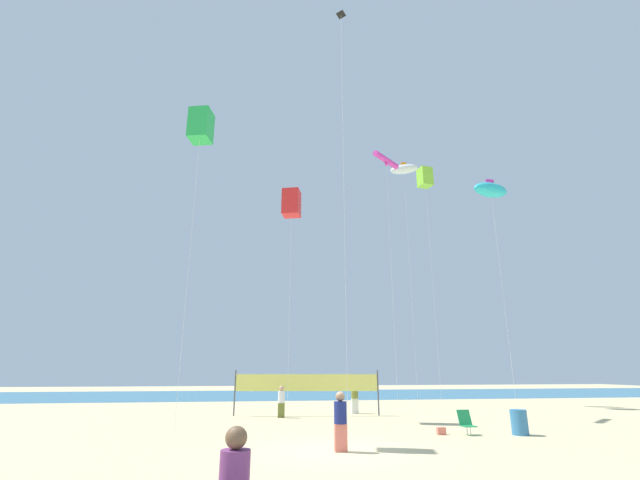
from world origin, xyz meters
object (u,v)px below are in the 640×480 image
(beach_handbag, at_px, (441,431))
(kite_magenta_tube, at_px, (386,161))
(volleyball_net, at_px, (307,384))
(kite_red_box, at_px, (291,203))
(folding_beach_chair, at_px, (466,422))
(beachgoer_olive_shirt, at_px, (355,396))
(kite_black_diamond, at_px, (341,39))
(beachgoer_navy_shirt, at_px, (340,419))
(kite_white_inflatable, at_px, (404,169))
(kite_lime_box, at_px, (425,178))
(beachgoer_white_shirt, at_px, (281,400))
(kite_green_box, at_px, (201,126))
(kite_cyan_inflatable, at_px, (491,190))
(trash_barrel, at_px, (519,422))

(beach_handbag, relative_size, kite_magenta_tube, 0.02)
(kite_magenta_tube, bearing_deg, volleyball_net, 171.31)
(kite_red_box, bearing_deg, folding_beach_chair, -45.03)
(beachgoer_olive_shirt, xyz_separation_m, kite_black_diamond, (-2.32, -8.79, 17.21))
(beachgoer_navy_shirt, height_order, kite_magenta_tube, kite_magenta_tube)
(kite_white_inflatable, bearing_deg, kite_black_diamond, -119.03)
(volleyball_net, bearing_deg, kite_lime_box, 28.63)
(beachgoer_white_shirt, height_order, folding_beach_chair, beachgoer_white_shirt)
(beachgoer_white_shirt, relative_size, kite_green_box, 0.12)
(kite_cyan_inflatable, bearing_deg, kite_lime_box, 96.24)
(kite_red_box, bearing_deg, beachgoer_olive_shirt, 33.01)
(beachgoer_olive_shirt, relative_size, kite_red_box, 0.14)
(kite_lime_box, bearing_deg, kite_black_diamond, -125.56)
(volleyball_net, height_order, kite_green_box, kite_green_box)
(kite_red_box, bearing_deg, kite_black_diamond, -73.44)
(beachgoer_white_shirt, bearing_deg, beach_handbag, -163.96)
(kite_black_diamond, xyz_separation_m, kite_red_box, (-1.82, 6.11, -6.47))
(beachgoer_navy_shirt, height_order, beach_handbag, beachgoer_navy_shirt)
(beachgoer_olive_shirt, bearing_deg, beach_handbag, -98.77)
(kite_black_diamond, bearing_deg, kite_green_box, -178.96)
(beachgoer_olive_shirt, xyz_separation_m, kite_lime_box, (7.34, 4.72, 16.51))
(kite_black_diamond, relative_size, kite_red_box, 1.59)
(kite_red_box, bearing_deg, beachgoer_navy_shirt, -84.59)
(kite_cyan_inflatable, bearing_deg, beachgoer_navy_shirt, -142.08)
(beachgoer_white_shirt, height_order, kite_lime_box, kite_lime_box)
(beachgoer_white_shirt, relative_size, kite_magenta_tube, 0.10)
(volleyball_net, relative_size, kite_black_diamond, 0.40)
(beachgoer_olive_shirt, height_order, volleyball_net, volleyball_net)
(beach_handbag, height_order, kite_lime_box, kite_lime_box)
(beachgoer_white_shirt, xyz_separation_m, kite_cyan_inflatable, (12.58, -1.45, 12.26))
(kite_white_inflatable, distance_m, kite_cyan_inflatable, 11.99)
(kite_green_box, bearing_deg, beachgoer_olive_shirt, 45.73)
(kite_magenta_tube, distance_m, kite_red_box, 7.27)
(trash_barrel, xyz_separation_m, kite_red_box, (-8.41, 6.91, 11.23))
(trash_barrel, relative_size, kite_black_diamond, 0.05)
(trash_barrel, height_order, kite_black_diamond, kite_black_diamond)
(beachgoer_navy_shirt, height_order, kite_cyan_inflatable, kite_cyan_inflatable)
(beachgoer_white_shirt, distance_m, kite_red_box, 10.88)
(folding_beach_chair, distance_m, kite_lime_box, 22.50)
(kite_green_box, distance_m, kite_lime_box, 21.58)
(kite_white_inflatable, height_order, kite_cyan_inflatable, kite_white_inflatable)
(beachgoer_white_shirt, relative_size, beach_handbag, 4.76)
(volleyball_net, height_order, kite_red_box, kite_red_box)
(beachgoer_navy_shirt, distance_m, kite_lime_box, 25.82)
(beachgoer_navy_shirt, height_order, kite_lime_box, kite_lime_box)
(beach_handbag, distance_m, kite_cyan_inflatable, 15.83)
(trash_barrel, bearing_deg, folding_beach_chair, 167.15)
(beachgoer_white_shirt, distance_m, trash_barrel, 11.73)
(beachgoer_navy_shirt, distance_m, kite_red_box, 14.30)
(beach_handbag, xyz_separation_m, kite_magenta_tube, (0.72, 7.38, 15.26))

